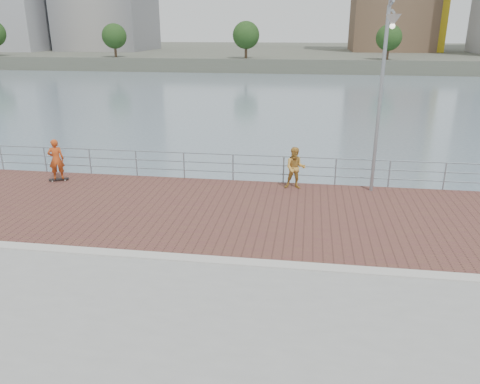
# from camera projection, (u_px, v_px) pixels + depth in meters

# --- Properties ---
(water) EXTENTS (400.00, 400.00, 0.00)m
(water) POSITION_uv_depth(u_px,v_px,m) (230.00, 325.00, 13.20)
(water) COLOR slate
(water) RESTS_ON ground
(brick_lane) EXTENTS (40.00, 6.80, 0.02)m
(brick_lane) POSITION_uv_depth(u_px,v_px,m) (247.00, 212.00, 15.89)
(brick_lane) COLOR brown
(brick_lane) RESTS_ON seawall
(curb) EXTENTS (40.00, 0.40, 0.06)m
(curb) POSITION_uv_depth(u_px,v_px,m) (229.00, 261.00, 12.53)
(curb) COLOR #B7B5AD
(curb) RESTS_ON seawall
(far_shore) EXTENTS (320.00, 95.00, 2.50)m
(far_shore) POSITION_uv_depth(u_px,v_px,m) (305.00, 53.00, 127.02)
(far_shore) COLOR #4C5142
(far_shore) RESTS_ON ground
(guardrail) EXTENTS (39.06, 0.06, 1.13)m
(guardrail) POSITION_uv_depth(u_px,v_px,m) (258.00, 165.00, 18.83)
(guardrail) COLOR #8C9EA8
(guardrail) RESTS_ON brick_lane
(street_lamp) EXTENTS (0.49, 1.42, 6.69)m
(street_lamp) POSITION_uv_depth(u_px,v_px,m) (386.00, 64.00, 15.94)
(street_lamp) COLOR gray
(street_lamp) RESTS_ON brick_lane
(skateboard) EXTENTS (0.78, 0.50, 0.09)m
(skateboard) POSITION_uv_depth(u_px,v_px,m) (59.00, 179.00, 19.08)
(skateboard) COLOR black
(skateboard) RESTS_ON brick_lane
(skateboarder) EXTENTS (0.71, 0.61, 1.65)m
(skateboarder) POSITION_uv_depth(u_px,v_px,m) (56.00, 159.00, 18.80)
(skateboarder) COLOR #BC4619
(skateboarder) RESTS_ON skateboard
(bystander) EXTENTS (0.81, 0.64, 1.63)m
(bystander) POSITION_uv_depth(u_px,v_px,m) (295.00, 168.00, 17.96)
(bystander) COLOR gold
(bystander) RESTS_ON brick_lane
(shoreline_trees) EXTENTS (169.93, 5.17, 6.89)m
(shoreline_trees) POSITION_uv_depth(u_px,v_px,m) (417.00, 36.00, 80.14)
(shoreline_trees) COLOR #473323
(shoreline_trees) RESTS_ON far_shore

